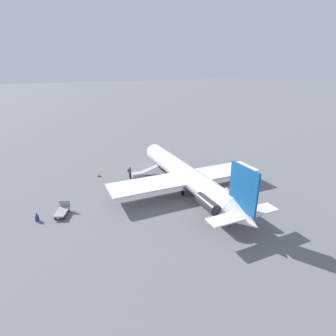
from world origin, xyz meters
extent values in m
plane|color=slate|center=(0.00, 0.00, 0.00)|extent=(600.00, 600.00, 0.00)
cylinder|color=white|center=(0.00, 0.00, 1.99)|extent=(20.82, 5.40, 2.57)
cone|color=white|center=(11.63, -1.62, 1.99)|extent=(3.15, 2.89, 2.52)
cone|color=white|center=(-11.89, 1.66, 1.99)|extent=(3.66, 2.96, 2.52)
cube|color=#145193|center=(-11.23, 1.57, 4.70)|extent=(3.60, 0.70, 4.12)
cube|color=white|center=(-11.58, 1.62, 2.25)|extent=(2.52, 7.35, 0.13)
cube|color=white|center=(-0.25, 5.71, 1.80)|extent=(5.28, 9.16, 0.26)
cube|color=white|center=(-1.80, -5.43, 1.80)|extent=(5.28, 9.16, 0.26)
cylinder|color=#2D2D33|center=(-8.15, 2.96, 2.19)|extent=(3.22, 1.57, 1.16)
cylinder|color=#2D2D33|center=(-8.65, -0.62, 2.19)|extent=(3.22, 1.57, 1.16)
cylinder|color=black|center=(6.65, -0.93, 0.32)|extent=(0.65, 0.25, 0.64)
cylinder|color=#2D2D33|center=(6.65, -0.93, 0.74)|extent=(0.11, 0.11, 0.20)
cylinder|color=black|center=(-1.89, 1.43, 0.32)|extent=(0.65, 0.25, 0.64)
cylinder|color=#2D2D33|center=(-1.89, 1.43, 0.74)|extent=(0.11, 0.11, 0.20)
cylinder|color=black|center=(-2.21, -0.86, 0.32)|extent=(0.65, 0.25, 0.64)
cylinder|color=#2D2D33|center=(-2.21, -0.86, 0.74)|extent=(0.11, 0.11, 0.20)
cube|color=#B2B2B7|center=(6.72, 3.34, 0.25)|extent=(1.34, 1.93, 0.50)
cube|color=#B2B2B7|center=(6.45, 1.36, 0.83)|extent=(1.20, 2.34, 0.77)
cube|color=#B2B2B7|center=(6.89, 1.30, 1.33)|extent=(0.37, 2.20, 0.72)
cube|color=#23232D|center=(6.61, 4.61, 0.42)|extent=(0.24, 0.30, 0.85)
cylinder|color=brown|center=(6.61, 4.61, 1.18)|extent=(0.36, 0.36, 0.65)
sphere|color=#936B4C|center=(6.61, 4.61, 1.62)|extent=(0.24, 0.24, 0.24)
cube|color=navy|center=(6.64, 4.87, 1.21)|extent=(0.30, 0.22, 0.44)
cube|color=gray|center=(1.17, 15.05, 0.44)|extent=(2.45, 2.08, 0.16)
cube|color=gray|center=(2.07, 14.51, 0.87)|extent=(0.64, 0.98, 0.70)
cylinder|color=black|center=(2.05, 15.03, 0.18)|extent=(0.37, 0.29, 0.36)
cylinder|color=black|center=(1.60, 14.28, 0.18)|extent=(0.37, 0.29, 0.36)
cylinder|color=black|center=(0.73, 15.82, 0.18)|extent=(0.37, 0.29, 0.36)
cylinder|color=black|center=(0.28, 15.07, 0.18)|extent=(0.37, 0.29, 0.36)
cube|color=navy|center=(1.38, 17.45, 0.32)|extent=(0.42, 0.40, 0.64)
cube|color=black|center=(1.38, 17.45, 0.76)|extent=(0.11, 0.12, 0.24)
cube|color=black|center=(9.62, 8.19, 0.01)|extent=(0.49, 0.49, 0.03)
cone|color=orange|center=(9.62, 8.19, 0.27)|extent=(0.38, 0.38, 0.54)
camera|label=1|loc=(-25.49, 18.55, 14.69)|focal=28.00mm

